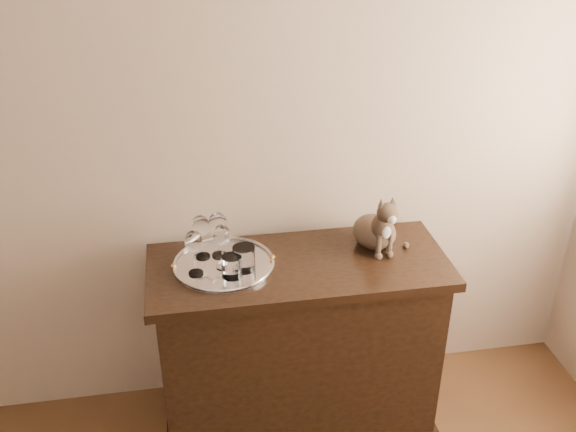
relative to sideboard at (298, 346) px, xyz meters
name	(u,v)px	position (x,y,z in m)	size (l,w,h in m)	color
wall_back	(133,126)	(-0.60, 0.31, 0.93)	(4.00, 0.10, 2.70)	#C5A894
sideboard	(298,346)	(0.00, 0.00, 0.00)	(1.20, 0.50, 0.85)	black
tray	(224,265)	(-0.30, 0.03, 0.43)	(0.40, 0.40, 0.01)	silver
wine_glass_a	(201,237)	(-0.37, 0.10, 0.53)	(0.07, 0.07, 0.19)	silver
wine_glass_b	(218,235)	(-0.31, 0.10, 0.53)	(0.07, 0.07, 0.19)	silver
wine_glass_c	(194,253)	(-0.41, -0.02, 0.53)	(0.07, 0.07, 0.19)	white
wine_glass_d	(222,246)	(-0.30, 0.01, 0.53)	(0.07, 0.07, 0.19)	silver
tumbler_a	(244,258)	(-0.22, -0.02, 0.48)	(0.09, 0.09, 0.10)	silver
tumbler_b	(232,266)	(-0.27, -0.06, 0.48)	(0.08, 0.08, 0.09)	white
cat	(375,218)	(0.33, 0.08, 0.56)	(0.26, 0.24, 0.26)	#493A2B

